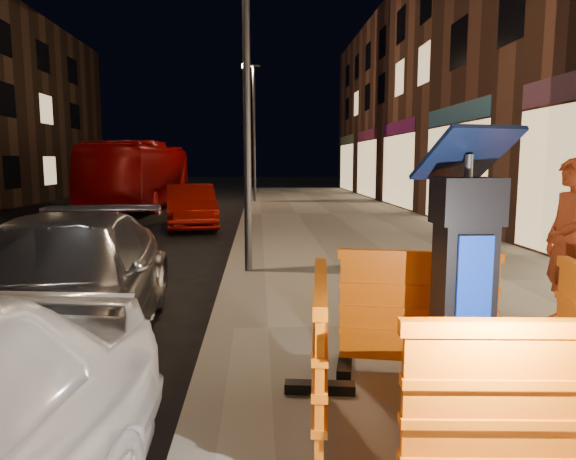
{
  "coord_description": "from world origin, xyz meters",
  "views": [
    {
      "loc": [
        0.43,
        -5.47,
        1.97
      ],
      "look_at": [
        0.8,
        1.0,
        1.1
      ],
      "focal_mm": 32.0,
      "sensor_mm": 36.0,
      "label": 1
    }
  ],
  "objects": [
    {
      "name": "kerb",
      "position": [
        0.0,
        0.0,
        0.07
      ],
      "size": [
        0.3,
        60.0,
        0.15
      ],
      "primitive_type": "cube",
      "color": "slate",
      "rests_on": "ground"
    },
    {
      "name": "parking_kiosk",
      "position": [
        1.78,
        -2.23,
        1.11
      ],
      "size": [
        0.69,
        0.69,
        1.92
      ],
      "primitive_type": "cube",
      "rotation": [
        0.0,
        0.0,
        -0.16
      ],
      "color": "black",
      "rests_on": "sidewalk"
    },
    {
      "name": "street_lamp_mid",
      "position": [
        0.25,
        3.0,
        3.15
      ],
      "size": [
        0.12,
        0.12,
        6.0
      ],
      "primitive_type": "cylinder",
      "color": "#3F3F44",
      "rests_on": "sidewalk"
    },
    {
      "name": "man",
      "position": [
        3.8,
        -0.14,
        1.08
      ],
      "size": [
        0.47,
        0.69,
        1.86
      ],
      "primitive_type": "imported",
      "rotation": [
        0.0,
        0.0,
        -1.6
      ],
      "color": "#9A3817",
      "rests_on": "sidewalk"
    },
    {
      "name": "barrier_back",
      "position": [
        1.78,
        -1.28,
        0.69
      ],
      "size": [
        1.46,
        0.84,
        1.07
      ],
      "primitive_type": "cube",
      "rotation": [
        0.0,
        0.0,
        -0.21
      ],
      "color": "#E35F09",
      "rests_on": "sidewalk"
    },
    {
      "name": "barrier_front",
      "position": [
        1.78,
        -3.18,
        0.69
      ],
      "size": [
        1.41,
        0.66,
        1.07
      ],
      "primitive_type": "cube",
      "rotation": [
        0.0,
        0.0,
        -0.07
      ],
      "color": "#E35F09",
      "rests_on": "sidewalk"
    },
    {
      "name": "car_red",
      "position": [
        -1.59,
        9.84,
        0.0
      ],
      "size": [
        1.99,
        4.07,
        1.29
      ],
      "primitive_type": "imported",
      "rotation": [
        0.0,
        0.0,
        0.17
      ],
      "color": "maroon",
      "rests_on": "ground"
    },
    {
      "name": "bus_doubledecker",
      "position": [
        -4.51,
        16.66,
        0.0
      ],
      "size": [
        2.54,
        9.96,
        2.76
      ],
      "primitive_type": "imported",
      "rotation": [
        0.0,
        0.0,
        -0.02
      ],
      "color": "#9A0506",
      "rests_on": "ground"
    },
    {
      "name": "ground_plane",
      "position": [
        0.0,
        0.0,
        0.0
      ],
      "size": [
        120.0,
        120.0,
        0.0
      ],
      "primitive_type": "plane",
      "color": "black",
      "rests_on": "ground"
    },
    {
      "name": "sidewalk",
      "position": [
        3.0,
        0.0,
        0.07
      ],
      "size": [
        6.0,
        60.0,
        0.15
      ],
      "primitive_type": "cube",
      "color": "gray",
      "rests_on": "ground"
    },
    {
      "name": "street_lamp_far",
      "position": [
        0.25,
        18.0,
        3.15
      ],
      "size": [
        0.12,
        0.12,
        6.0
      ],
      "primitive_type": "cylinder",
      "color": "#3F3F44",
      "rests_on": "sidewalk"
    },
    {
      "name": "car_silver",
      "position": [
        -1.65,
        -0.14,
        0.0
      ],
      "size": [
        2.34,
        4.92,
        1.39
      ],
      "primitive_type": "imported",
      "rotation": [
        0.0,
        0.0,
        0.08
      ],
      "color": "#9E9EA3",
      "rests_on": "ground"
    },
    {
      "name": "barrier_kerbside",
      "position": [
        0.83,
        -2.23,
        0.69
      ],
      "size": [
        0.73,
        1.43,
        1.07
      ],
      "primitive_type": "cube",
      "rotation": [
        0.0,
        0.0,
        1.45
      ],
      "color": "#E35F09",
      "rests_on": "sidewalk"
    }
  ]
}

